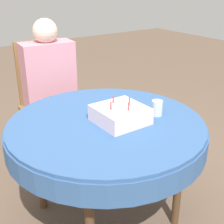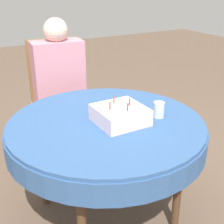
% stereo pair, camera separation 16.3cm
% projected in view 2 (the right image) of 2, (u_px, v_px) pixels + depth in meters
% --- Properties ---
extents(ground_plane, '(12.00, 12.00, 0.00)m').
position_uv_depth(ground_plane, '(107.00, 214.00, 2.16)').
color(ground_plane, brown).
extents(dining_table, '(1.20, 1.20, 0.71)m').
position_uv_depth(dining_table, '(106.00, 133.00, 1.91)').
color(dining_table, '#335689').
rests_on(dining_table, ground_plane).
extents(chair, '(0.50, 0.50, 1.03)m').
position_uv_depth(chair, '(58.00, 96.00, 2.72)').
color(chair, brown).
rests_on(chair, ground_plane).
extents(person, '(0.43, 0.32, 1.22)m').
position_uv_depth(person, '(60.00, 79.00, 2.56)').
color(person, beige).
rests_on(person, ground_plane).
extents(birthday_cake, '(0.28, 0.28, 0.14)m').
position_uv_depth(birthday_cake, '(120.00, 115.00, 1.84)').
color(birthday_cake, silver).
rests_on(birthday_cake, dining_table).
extents(drinking_glass, '(0.07, 0.07, 0.10)m').
position_uv_depth(drinking_glass, '(159.00, 110.00, 1.91)').
color(drinking_glass, silver).
rests_on(drinking_glass, dining_table).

